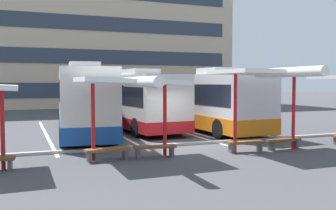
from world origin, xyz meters
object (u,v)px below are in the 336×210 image
object	(u,v)px
bench_5	(283,142)
coach_bus_0	(83,101)
bench_3	(155,148)
waiting_shelter_2	(270,74)
coach_bus_2	(206,102)
bench_4	(246,144)
bench_2	(107,151)
coach_bus_1	(133,101)
waiting_shelter_1	(132,83)

from	to	relation	value
bench_5	coach_bus_0	bearing A→B (deg)	131.13
bench_3	waiting_shelter_2	size ratio (longest dim) A/B	0.35
coach_bus_0	waiting_shelter_2	xyz separation A→B (m)	(6.14, -8.30, 1.34)
bench_5	coach_bus_2	bearing A→B (deg)	89.43
bench_4	bench_2	bearing A→B (deg)	176.11
coach_bus_0	bench_5	bearing A→B (deg)	-48.87
coach_bus_0	waiting_shelter_2	bearing A→B (deg)	-53.50
bench_3	waiting_shelter_2	bearing A→B (deg)	-8.12
coach_bus_2	bench_3	xyz separation A→B (m)	(-5.63, -6.87, -1.35)
coach_bus_2	bench_4	size ratio (longest dim) A/B	6.66
coach_bus_2	waiting_shelter_2	distance (m)	7.74
coach_bus_1	bench_2	xyz separation A→B (m)	(-3.58, -9.17, -1.35)
waiting_shelter_1	bench_2	xyz separation A→B (m)	(-0.90, 0.12, -2.45)
coach_bus_1	bench_5	size ratio (longest dim) A/B	6.84
coach_bus_1	bench_5	bearing A→B (deg)	-68.58
coach_bus_0	coach_bus_1	distance (m)	3.62
coach_bus_1	waiting_shelter_1	size ratio (longest dim) A/B	2.38
bench_2	bench_5	xyz separation A→B (m)	(7.35, -0.45, -0.00)
coach_bus_2	bench_4	bearing A→B (deg)	-104.53
waiting_shelter_1	bench_3	world-z (taller)	waiting_shelter_1
coach_bus_0	bench_2	xyz separation A→B (m)	(-0.31, -7.61, -1.46)
coach_bus_0	coach_bus_2	size ratio (longest dim) A/B	1.12
coach_bus_2	bench_3	size ratio (longest dim) A/B	6.33
coach_bus_0	coach_bus_1	xyz separation A→B (m)	(3.27, 1.56, -0.11)
coach_bus_1	bench_2	bearing A→B (deg)	-111.31
coach_bus_0	bench_3	size ratio (longest dim) A/B	7.12
coach_bus_0	bench_4	world-z (taller)	coach_bus_0
waiting_shelter_1	waiting_shelter_2	xyz separation A→B (m)	(5.55, -0.57, 0.35)
coach_bus_2	bench_4	distance (m)	7.58
waiting_shelter_1	coach_bus_1	bearing A→B (deg)	73.92
bench_3	bench_5	xyz separation A→B (m)	(5.55, -0.43, -0.00)
bench_5	bench_4	bearing A→B (deg)	177.55
coach_bus_1	coach_bus_2	bearing A→B (deg)	-31.11
coach_bus_2	waiting_shelter_1	bearing A→B (deg)	-133.13
waiting_shelter_1	bench_5	distance (m)	6.91
bench_4	bench_5	world-z (taller)	same
bench_4	coach_bus_1	bearing A→B (deg)	101.69
coach_bus_2	coach_bus_0	bearing A→B (deg)	173.86
bench_4	waiting_shelter_2	bearing A→B (deg)	-19.11
waiting_shelter_2	coach_bus_1	bearing A→B (deg)	106.26
coach_bus_0	bench_2	world-z (taller)	coach_bus_0
waiting_shelter_1	bench_4	world-z (taller)	waiting_shelter_1
coach_bus_0	coach_bus_1	size ratio (longest dim) A/B	1.06
coach_bus_0	bench_4	size ratio (longest dim) A/B	7.48
coach_bus_2	bench_5	bearing A→B (deg)	-90.57
coach_bus_2	coach_bus_1	bearing A→B (deg)	148.89
coach_bus_1	bench_3	distance (m)	9.46
coach_bus_0	coach_bus_2	bearing A→B (deg)	-6.14
coach_bus_1	bench_5	xyz separation A→B (m)	(3.78, -9.62, -1.35)
coach_bus_1	waiting_shelter_1	distance (m)	9.73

